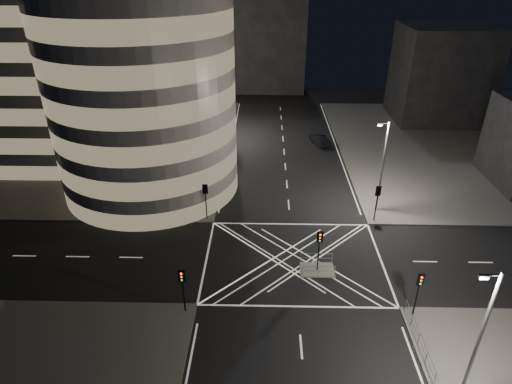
{
  "coord_description": "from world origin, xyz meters",
  "views": [
    {
      "loc": [
        -2.72,
        -31.46,
        24.25
      ],
      "look_at": [
        -3.61,
        7.41,
        3.0
      ],
      "focal_mm": 30.0,
      "sensor_mm": 36.0,
      "label": 1
    }
  ],
  "objects_px": {
    "sedan": "(320,140)",
    "traffic_signal_nr": "(419,287)",
    "street_lamp_left_far": "(220,103)",
    "street_lamp_left_near": "(204,151)",
    "street_lamp_right_far": "(382,165)",
    "traffic_signal_island": "(319,244)",
    "traffic_signal_nl": "(182,283)",
    "street_lamp_right_near": "(479,337)",
    "traffic_signal_fr": "(377,197)",
    "central_island": "(317,270)",
    "traffic_signal_fl": "(206,195)"
  },
  "relations": [
    {
      "from": "traffic_signal_island",
      "to": "street_lamp_left_near",
      "type": "relative_size",
      "value": 0.4
    },
    {
      "from": "traffic_signal_nr",
      "to": "street_lamp_left_far",
      "type": "distance_m",
      "value": 41.15
    },
    {
      "from": "traffic_signal_fl",
      "to": "street_lamp_left_far",
      "type": "relative_size",
      "value": 0.4
    },
    {
      "from": "traffic_signal_island",
      "to": "street_lamp_left_far",
      "type": "height_order",
      "value": "street_lamp_left_far"
    },
    {
      "from": "traffic_signal_island",
      "to": "street_lamp_left_far",
      "type": "bearing_deg",
      "value": 109.95
    },
    {
      "from": "central_island",
      "to": "traffic_signal_island",
      "type": "relative_size",
      "value": 0.75
    },
    {
      "from": "traffic_signal_nl",
      "to": "street_lamp_left_far",
      "type": "distance_m",
      "value": 36.9
    },
    {
      "from": "traffic_signal_fr",
      "to": "street_lamp_right_far",
      "type": "distance_m",
      "value": 3.48
    },
    {
      "from": "traffic_signal_fr",
      "to": "street_lamp_right_far",
      "type": "height_order",
      "value": "street_lamp_right_far"
    },
    {
      "from": "traffic_signal_nr",
      "to": "sedan",
      "type": "distance_m",
      "value": 34.95
    },
    {
      "from": "street_lamp_right_far",
      "to": "central_island",
      "type": "bearing_deg",
      "value": -125.3
    },
    {
      "from": "street_lamp_left_near",
      "to": "street_lamp_right_far",
      "type": "relative_size",
      "value": 1.0
    },
    {
      "from": "street_lamp_left_far",
      "to": "street_lamp_right_far",
      "type": "bearing_deg",
      "value": -48.06
    },
    {
      "from": "traffic_signal_nr",
      "to": "street_lamp_right_near",
      "type": "distance_m",
      "value": 7.69
    },
    {
      "from": "street_lamp_right_near",
      "to": "sedan",
      "type": "height_order",
      "value": "street_lamp_right_near"
    },
    {
      "from": "street_lamp_right_far",
      "to": "street_lamp_left_near",
      "type": "bearing_deg",
      "value": 170.97
    },
    {
      "from": "traffic_signal_fr",
      "to": "street_lamp_left_far",
      "type": "height_order",
      "value": "street_lamp_left_far"
    },
    {
      "from": "street_lamp_left_near",
      "to": "street_lamp_right_far",
      "type": "xyz_separation_m",
      "value": [
        18.87,
        -3.0,
        0.0
      ]
    },
    {
      "from": "central_island",
      "to": "traffic_signal_fl",
      "type": "xyz_separation_m",
      "value": [
        -10.8,
        8.3,
        2.84
      ]
    },
    {
      "from": "traffic_signal_nr",
      "to": "street_lamp_left_near",
      "type": "bearing_deg",
      "value": 134.13
    },
    {
      "from": "central_island",
      "to": "street_lamp_right_far",
      "type": "height_order",
      "value": "street_lamp_right_far"
    },
    {
      "from": "traffic_signal_nl",
      "to": "street_lamp_right_near",
      "type": "xyz_separation_m",
      "value": [
        18.24,
        -7.2,
        2.63
      ]
    },
    {
      "from": "street_lamp_left_near",
      "to": "street_lamp_left_far",
      "type": "bearing_deg",
      "value": 90.0
    },
    {
      "from": "street_lamp_left_near",
      "to": "street_lamp_right_far",
      "type": "height_order",
      "value": "same"
    },
    {
      "from": "traffic_signal_fr",
      "to": "traffic_signal_nl",
      "type": "bearing_deg",
      "value": -142.31
    },
    {
      "from": "traffic_signal_fl",
      "to": "traffic_signal_island",
      "type": "xyz_separation_m",
      "value": [
        10.8,
        -8.3,
        0.0
      ]
    },
    {
      "from": "sedan",
      "to": "traffic_signal_fr",
      "type": "bearing_deg",
      "value": 80.48
    },
    {
      "from": "traffic_signal_nr",
      "to": "street_lamp_left_near",
      "type": "height_order",
      "value": "street_lamp_left_near"
    },
    {
      "from": "traffic_signal_nl",
      "to": "street_lamp_right_far",
      "type": "relative_size",
      "value": 0.4
    },
    {
      "from": "traffic_signal_nr",
      "to": "street_lamp_right_near",
      "type": "relative_size",
      "value": 0.4
    },
    {
      "from": "traffic_signal_fl",
      "to": "street_lamp_left_near",
      "type": "height_order",
      "value": "street_lamp_left_near"
    },
    {
      "from": "traffic_signal_nl",
      "to": "street_lamp_left_far",
      "type": "xyz_separation_m",
      "value": [
        -0.64,
        36.8,
        2.63
      ]
    },
    {
      "from": "traffic_signal_nr",
      "to": "traffic_signal_nl",
      "type": "bearing_deg",
      "value": 180.0
    },
    {
      "from": "traffic_signal_fl",
      "to": "street_lamp_left_far",
      "type": "distance_m",
      "value": 23.36
    },
    {
      "from": "traffic_signal_nr",
      "to": "street_lamp_left_far",
      "type": "relative_size",
      "value": 0.4
    },
    {
      "from": "street_lamp_left_near",
      "to": "street_lamp_right_near",
      "type": "height_order",
      "value": "same"
    },
    {
      "from": "traffic_signal_nr",
      "to": "traffic_signal_fr",
      "type": "bearing_deg",
      "value": 90.0
    },
    {
      "from": "traffic_signal_fl",
      "to": "street_lamp_right_near",
      "type": "xyz_separation_m",
      "value": [
        18.24,
        -20.8,
        2.63
      ]
    },
    {
      "from": "central_island",
      "to": "sedan",
      "type": "bearing_deg",
      "value": 83.53
    },
    {
      "from": "sedan",
      "to": "traffic_signal_nr",
      "type": "bearing_deg",
      "value": 76.86
    },
    {
      "from": "traffic_signal_nr",
      "to": "traffic_signal_fl",
      "type": "bearing_deg",
      "value": 142.31
    },
    {
      "from": "sedan",
      "to": "street_lamp_right_near",
      "type": "bearing_deg",
      "value": 76.75
    },
    {
      "from": "street_lamp_left_far",
      "to": "sedan",
      "type": "height_order",
      "value": "street_lamp_left_far"
    },
    {
      "from": "central_island",
      "to": "traffic_signal_fl",
      "type": "distance_m",
      "value": 13.91
    },
    {
      "from": "central_island",
      "to": "traffic_signal_fr",
      "type": "relative_size",
      "value": 0.75
    },
    {
      "from": "street_lamp_left_near",
      "to": "sedan",
      "type": "height_order",
      "value": "street_lamp_left_near"
    },
    {
      "from": "street_lamp_right_far",
      "to": "traffic_signal_fr",
      "type": "bearing_deg",
      "value": -106.11
    },
    {
      "from": "street_lamp_left_near",
      "to": "traffic_signal_island",
      "type": "bearing_deg",
      "value": -49.73
    },
    {
      "from": "traffic_signal_nl",
      "to": "street_lamp_right_far",
      "type": "bearing_deg",
      "value": 40.91
    },
    {
      "from": "traffic_signal_fl",
      "to": "traffic_signal_nl",
      "type": "height_order",
      "value": "same"
    }
  ]
}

